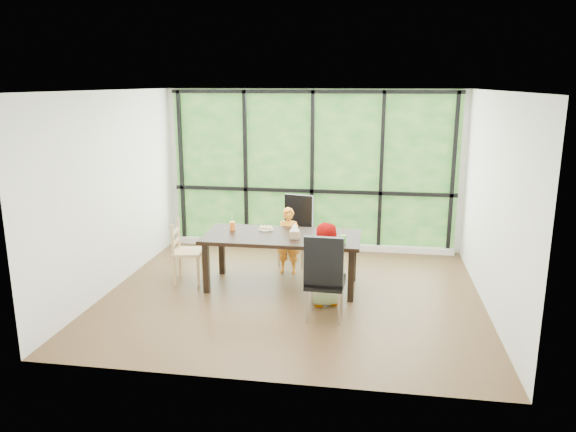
% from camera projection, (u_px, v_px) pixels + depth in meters
% --- Properties ---
extents(ground, '(5.00, 5.00, 0.00)m').
position_uv_depth(ground, '(293.00, 294.00, 7.42)').
color(ground, black).
rests_on(ground, ground).
extents(back_wall, '(5.00, 0.00, 5.00)m').
position_uv_depth(back_wall, '(312.00, 170.00, 9.25)').
color(back_wall, silver).
rests_on(back_wall, ground).
extents(foliage_backdrop, '(4.80, 0.02, 2.65)m').
position_uv_depth(foliage_backdrop, '(312.00, 170.00, 9.24)').
color(foliage_backdrop, '#1B4F1B').
rests_on(foliage_backdrop, back_wall).
extents(window_mullions, '(4.80, 0.06, 2.65)m').
position_uv_depth(window_mullions, '(312.00, 171.00, 9.20)').
color(window_mullions, black).
rests_on(window_mullions, back_wall).
extents(window_sill, '(4.80, 0.12, 0.10)m').
position_uv_depth(window_sill, '(311.00, 245.00, 9.47)').
color(window_sill, silver).
rests_on(window_sill, ground).
extents(dining_table, '(2.20, 1.09, 0.75)m').
position_uv_depth(dining_table, '(282.00, 261.00, 7.61)').
color(dining_table, black).
rests_on(dining_table, ground).
extents(chair_window_leather, '(0.54, 0.54, 1.08)m').
position_uv_depth(chair_window_leather, '(295.00, 231.00, 8.52)').
color(chair_window_leather, black).
rests_on(chair_window_leather, ground).
extents(chair_interior_leather, '(0.47, 0.47, 1.08)m').
position_uv_depth(chair_interior_leather, '(325.00, 276.00, 6.55)').
color(chair_interior_leather, black).
rests_on(chair_interior_leather, ground).
extents(chair_end_beech, '(0.45, 0.47, 0.90)m').
position_uv_depth(chair_end_beech, '(188.00, 252.00, 7.78)').
color(chair_end_beech, tan).
rests_on(chair_end_beech, ground).
extents(child_toddler, '(0.37, 0.25, 1.00)m').
position_uv_depth(child_toddler, '(289.00, 241.00, 8.15)').
color(child_toddler, orange).
rests_on(child_toddler, ground).
extents(child_older, '(0.62, 0.52, 1.09)m').
position_uv_depth(child_older, '(324.00, 264.00, 6.95)').
color(child_older, slate).
rests_on(child_older, ground).
extents(placemat, '(0.40, 0.29, 0.01)m').
position_uv_depth(placemat, '(326.00, 241.00, 7.25)').
color(placemat, tan).
rests_on(placemat, dining_table).
extents(plate_far, '(0.21, 0.21, 0.01)m').
position_uv_depth(plate_far, '(266.00, 229.00, 7.80)').
color(plate_far, white).
rests_on(plate_far, dining_table).
extents(plate_near, '(0.21, 0.21, 0.01)m').
position_uv_depth(plate_near, '(324.00, 240.00, 7.25)').
color(plate_near, white).
rests_on(plate_near, dining_table).
extents(orange_cup, '(0.08, 0.08, 0.12)m').
position_uv_depth(orange_cup, '(232.00, 226.00, 7.77)').
color(orange_cup, orange).
rests_on(orange_cup, dining_table).
extents(green_cup, '(0.07, 0.07, 0.11)m').
position_uv_depth(green_cup, '(343.00, 239.00, 7.14)').
color(green_cup, green).
rests_on(green_cup, dining_table).
extents(tissue_box, '(0.13, 0.13, 0.11)m').
position_uv_depth(tissue_box, '(295.00, 234.00, 7.37)').
color(tissue_box, tan).
rests_on(tissue_box, dining_table).
extents(crepe_rolls_far, '(0.20, 0.12, 0.04)m').
position_uv_depth(crepe_rolls_far, '(266.00, 228.00, 7.79)').
color(crepe_rolls_far, tan).
rests_on(crepe_rolls_far, plate_far).
extents(crepe_rolls_near, '(0.05, 0.12, 0.04)m').
position_uv_depth(crepe_rolls_near, '(324.00, 239.00, 7.25)').
color(crepe_rolls_near, tan).
rests_on(crepe_rolls_near, plate_near).
extents(straw_white, '(0.01, 0.04, 0.20)m').
position_uv_depth(straw_white, '(232.00, 219.00, 7.74)').
color(straw_white, white).
rests_on(straw_white, orange_cup).
extents(straw_pink, '(0.01, 0.04, 0.20)m').
position_uv_depth(straw_pink, '(344.00, 232.00, 7.12)').
color(straw_pink, pink).
rests_on(straw_pink, green_cup).
extents(tissue, '(0.12, 0.12, 0.11)m').
position_uv_depth(tissue, '(295.00, 227.00, 7.34)').
color(tissue, white).
rests_on(tissue, tissue_box).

